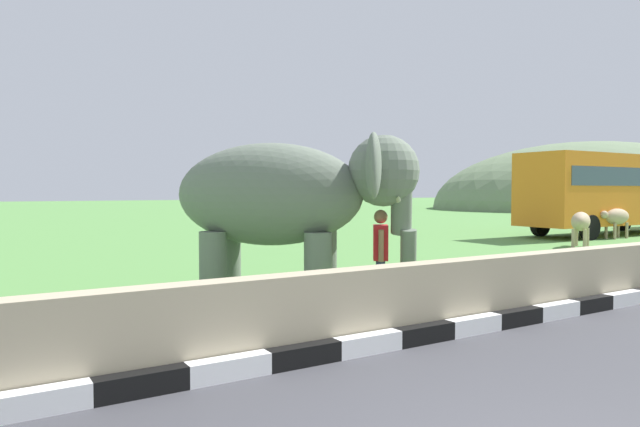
{
  "coord_description": "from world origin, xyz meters",
  "views": [
    {
      "loc": [
        -3.08,
        -2.08,
        1.98
      ],
      "look_at": [
        1.8,
        5.81,
        1.6
      ],
      "focal_mm": 32.02,
      "sensor_mm": 36.0,
      "label": 1
    }
  ],
  "objects": [
    {
      "name": "hill_east",
      "position": [
        55.0,
        35.18,
        0.0
      ],
      "size": [
        37.5,
        30.0,
        14.4
      ],
      "color": "#6A7F5C",
      "rests_on": "ground_plane"
    },
    {
      "name": "striped_curb",
      "position": [
        -0.35,
        3.41,
        0.12
      ],
      "size": [
        16.2,
        0.2,
        0.24
      ],
      "color": "white",
      "rests_on": "ground_plane"
    },
    {
      "name": "person_handler",
      "position": [
        2.76,
        5.43,
        0.93
      ],
      "size": [
        0.46,
        0.59,
        1.66
      ],
      "color": "navy",
      "rests_on": "ground_plane"
    },
    {
      "name": "cow_near",
      "position": [
        15.03,
        9.95,
        0.87
      ],
      "size": [
        1.86,
        1.26,
        1.23
      ],
      "color": "tan",
      "rests_on": "ground_plane"
    },
    {
      "name": "barrier_parapet",
      "position": [
        2.0,
        3.71,
        0.5
      ],
      "size": [
        28.0,
        0.36,
        1.0
      ],
      "primitive_type": "cube",
      "color": "tan",
      "rests_on": "ground_plane"
    },
    {
      "name": "bus_orange",
      "position": [
        20.98,
        12.59,
        2.08
      ],
      "size": [
        9.68,
        2.66,
        3.5
      ],
      "color": "orange",
      "rests_on": "ground_plane"
    },
    {
      "name": "cow_far",
      "position": [
        19.45,
        11.32,
        0.87
      ],
      "size": [
        1.89,
        0.65,
        1.23
      ],
      "color": "tan",
      "rests_on": "ground_plane"
    },
    {
      "name": "elephant",
      "position": [
        1.49,
        6.18,
        1.87
      ],
      "size": [
        3.92,
        3.7,
        2.87
      ],
      "color": "slate",
      "rests_on": "ground_plane"
    }
  ]
}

